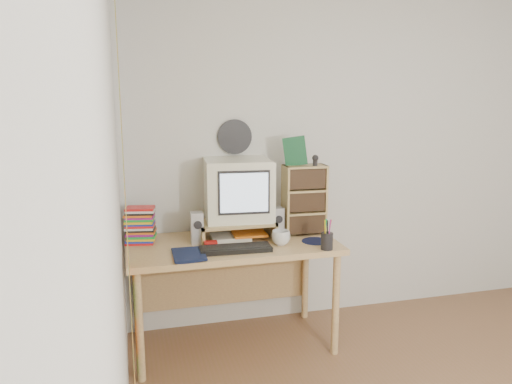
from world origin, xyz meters
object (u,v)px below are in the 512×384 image
keyboard (236,249)px  cd_rack (304,200)px  crt_monitor (238,190)px  mug (281,238)px  dvd_stack (140,224)px  desk (231,258)px  diary (173,254)px

keyboard → cd_rack: (0.56, 0.26, 0.23)m
crt_monitor → mug: 0.46m
crt_monitor → mug: (0.22, -0.28, -0.28)m
dvd_stack → mug: dvd_stack is taller
desk → cd_rack: (0.54, 0.01, 0.38)m
desk → mug: mug is taller
crt_monitor → desk: bearing=-126.9°
cd_rack → desk: bearing=-176.4°
desk → crt_monitor: (0.08, 0.09, 0.47)m
cd_rack → dvd_stack: bearing=178.8°
desk → dvd_stack: bearing=172.0°
dvd_stack → cd_rack: size_ratio=0.53×
cd_rack → diary: bearing=-160.7°
dvd_stack → mug: bearing=-6.8°
desk → cd_rack: cd_rack is taller
dvd_stack → desk: bearing=2.6°
dvd_stack → mug: 0.94m
cd_rack → mug: size_ratio=4.00×
keyboard → diary: 0.40m
dvd_stack → cd_rack: 1.14m
crt_monitor → dvd_stack: crt_monitor is taller
mug → diary: bearing=-173.5°
keyboard → desk: bearing=88.3°
cd_rack → mug: (-0.24, -0.21, -0.20)m
desk → cd_rack: size_ratio=2.83×
desk → keyboard: 0.29m
desk → mug: bearing=-33.3°
crt_monitor → mug: crt_monitor is taller
desk → keyboard: (-0.02, -0.25, 0.15)m
desk → diary: bearing=-146.3°
cd_rack → keyboard: bearing=-152.5°
mug → cd_rack: bearing=41.1°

